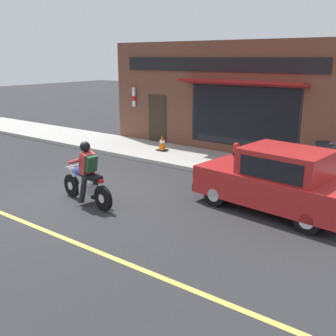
{
  "coord_description": "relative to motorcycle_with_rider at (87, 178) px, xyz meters",
  "views": [
    {
      "loc": [
        -6.48,
        -7.99,
        3.61
      ],
      "look_at": [
        1.08,
        -2.4,
        0.95
      ],
      "focal_mm": 42.0,
      "sensor_mm": 36.0,
      "label": 1
    }
  ],
  "objects": [
    {
      "name": "storefront_building",
      "position": [
        6.81,
        0.15,
        1.43
      ],
      "size": [
        1.25,
        9.69,
        4.2
      ],
      "color": "brown",
      "rests_on": "ground"
    },
    {
      "name": "car_hatchback",
      "position": [
        2.37,
        -4.04,
        0.09
      ],
      "size": [
        2.03,
        3.93,
        1.57
      ],
      "color": "black",
      "rests_on": "ground"
    },
    {
      "name": "sidewalk_curb",
      "position": [
        5.29,
        3.73,
        -0.61
      ],
      "size": [
        2.6,
        22.0,
        0.14
      ],
      "primitive_type": "cube",
      "color": "#ADAAA3",
      "rests_on": "ground"
    },
    {
      "name": "traffic_cone",
      "position": [
        5.37,
        1.69,
        -0.25
      ],
      "size": [
        0.36,
        0.36,
        0.6
      ],
      "color": "black",
      "rests_on": "sidewalk_curb"
    },
    {
      "name": "ground_plane",
      "position": [
        0.11,
        0.73,
        -0.68
      ],
      "size": [
        80.0,
        80.0,
        0.0
      ],
      "primitive_type": "plane",
      "color": "#2B2B2D"
    },
    {
      "name": "motorcycle_with_rider",
      "position": [
        0.0,
        0.0,
        0.0
      ],
      "size": [
        0.64,
        2.01,
        1.62
      ],
      "color": "black",
      "rests_on": "ground"
    },
    {
      "name": "trash_bin",
      "position": [
        5.86,
        -4.16,
        -0.04
      ],
      "size": [
        0.56,
        0.56,
        0.98
      ],
      "color": "#2D2D33",
      "rests_on": "sidewalk_curb"
    },
    {
      "name": "fire_hydrant",
      "position": [
        4.64,
        -1.81,
        -0.11
      ],
      "size": [
        0.36,
        0.24,
        0.88
      ],
      "color": "red",
      "rests_on": "sidewalk_curb"
    }
  ]
}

